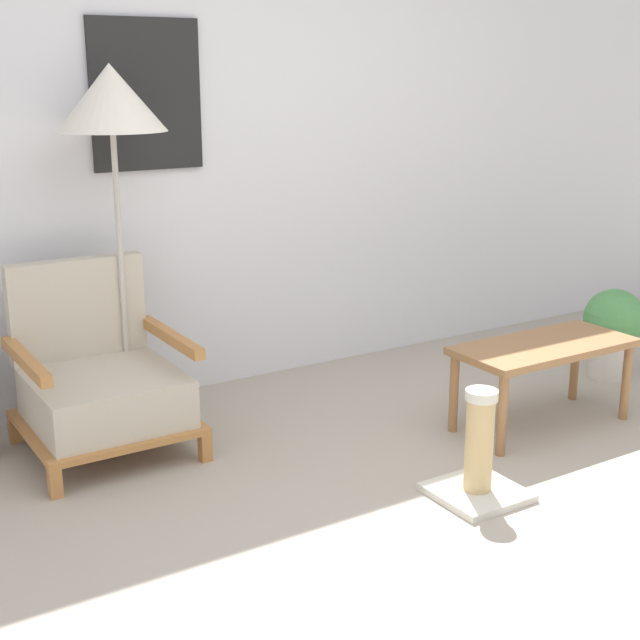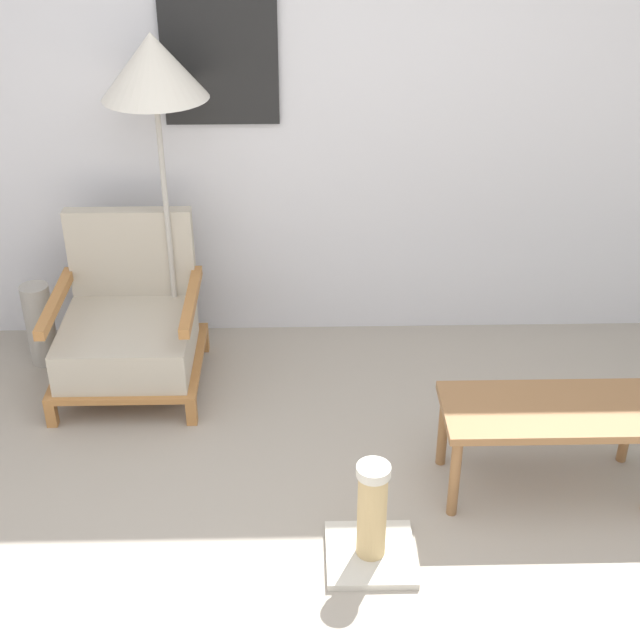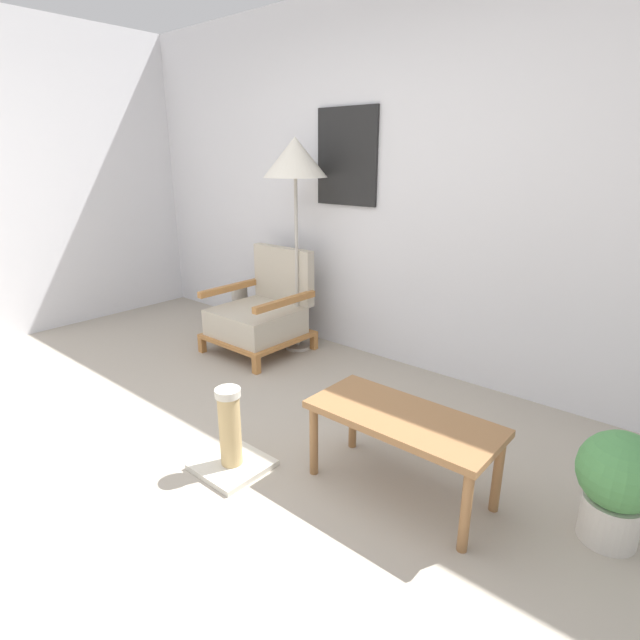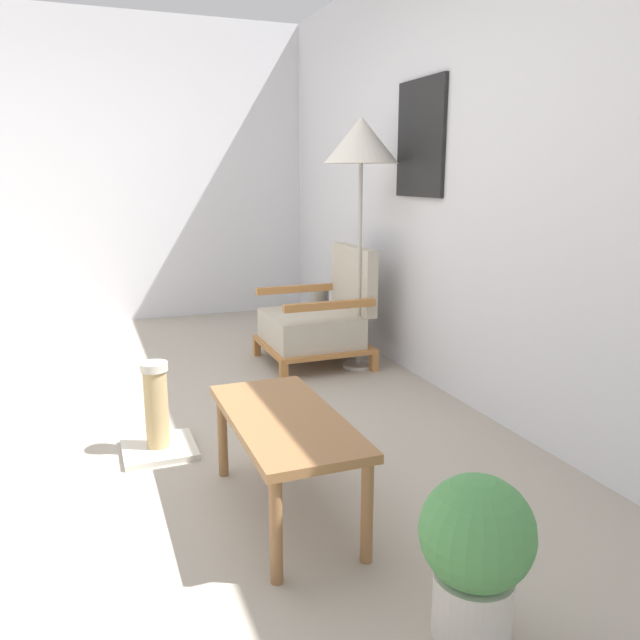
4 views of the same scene
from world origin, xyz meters
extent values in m
plane|color=#A89E8E|center=(0.00, 0.00, 0.00)|extent=(14.00, 14.00, 0.00)
cube|color=silver|center=(0.00, 2.19, 1.35)|extent=(8.00, 0.06, 2.70)
cube|color=black|center=(-0.50, 2.15, 1.55)|extent=(0.56, 0.02, 0.72)
cube|color=silver|center=(-2.90, 0.50, 1.35)|extent=(0.06, 8.00, 2.70)
cube|color=#B2753D|center=(-1.31, 1.27, 0.06)|extent=(0.05, 0.05, 0.13)
cube|color=#B2753D|center=(-0.65, 1.27, 0.06)|extent=(0.05, 0.05, 0.13)
cube|color=#B2753D|center=(-1.31, 1.93, 0.06)|extent=(0.05, 0.05, 0.13)
cube|color=#B2753D|center=(-0.65, 1.93, 0.06)|extent=(0.05, 0.05, 0.13)
cube|color=#B2753D|center=(-0.98, 1.60, 0.14)|extent=(0.71, 0.71, 0.03)
cube|color=#BCB29E|center=(-0.98, 1.58, 0.26)|extent=(0.63, 0.61, 0.21)
cube|color=#BCB29E|center=(-0.98, 1.92, 0.60)|extent=(0.63, 0.08, 0.46)
cube|color=#B2753D|center=(-1.31, 1.60, 0.49)|extent=(0.05, 0.65, 0.05)
cube|color=#B2753D|center=(-0.66, 1.60, 0.49)|extent=(0.05, 0.65, 0.05)
cylinder|color=#B7B2A8|center=(-0.78, 1.87, 0.01)|extent=(0.22, 0.22, 0.03)
cylinder|color=#B7B2A8|center=(-0.78, 1.87, 0.71)|extent=(0.03, 0.03, 1.38)
cone|color=silver|center=(-0.78, 1.87, 1.55)|extent=(0.49, 0.49, 0.30)
cube|color=olive|center=(0.90, 0.79, 0.40)|extent=(0.90, 0.41, 0.04)
cylinder|color=olive|center=(0.49, 0.62, 0.19)|extent=(0.04, 0.04, 0.38)
cylinder|color=olive|center=(1.31, 0.62, 0.19)|extent=(0.04, 0.04, 0.38)
cylinder|color=olive|center=(0.49, 0.95, 0.19)|extent=(0.04, 0.04, 0.38)
cylinder|color=olive|center=(1.31, 0.95, 0.19)|extent=(0.04, 0.04, 0.38)
cylinder|color=#9E998E|center=(-1.48, 1.84, 0.22)|extent=(0.15, 0.15, 0.45)
cylinder|color=beige|center=(1.75, 1.09, 0.10)|extent=(0.23, 0.23, 0.20)
sphere|color=#4C8E4C|center=(1.75, 1.09, 0.34)|extent=(0.33, 0.33, 0.33)
cube|color=beige|center=(0.14, 0.38, 0.01)|extent=(0.35, 0.35, 0.03)
cylinder|color=tan|center=(0.14, 0.38, 0.22)|extent=(0.11, 0.11, 0.39)
cylinder|color=beige|center=(0.14, 0.38, 0.44)|extent=(0.13, 0.13, 0.04)
camera|label=1|loc=(-2.15, -2.07, 1.67)|focal=50.00mm
camera|label=2|loc=(-0.12, -2.17, 2.57)|focal=50.00mm
camera|label=3|loc=(1.95, -1.03, 1.56)|focal=28.00mm
camera|label=4|loc=(3.07, 0.10, 1.33)|focal=35.00mm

